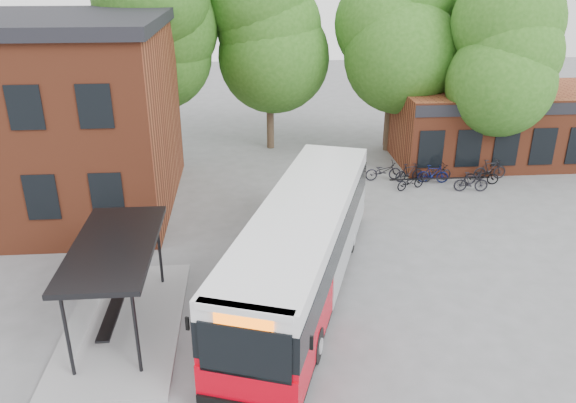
{
  "coord_description": "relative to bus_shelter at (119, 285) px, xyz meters",
  "views": [
    {
      "loc": [
        -0.55,
        -16.01,
        10.47
      ],
      "look_at": [
        1.02,
        3.78,
        2.0
      ],
      "focal_mm": 35.0,
      "sensor_mm": 36.0,
      "label": 1
    }
  ],
  "objects": [
    {
      "name": "bicycle_3",
      "position": [
        13.52,
        11.35,
        -0.97
      ],
      "size": [
        1.64,
        0.68,
        0.96
      ],
      "primitive_type": "imported",
      "rotation": [
        0.0,
        0.0,
        1.42
      ],
      "color": "#09103B",
      "rests_on": "ground"
    },
    {
      "name": "tree_0",
      "position": [
        -1.5,
        17.0,
        4.05
      ],
      "size": [
        7.92,
        7.92,
        11.0
      ],
      "primitive_type": null,
      "color": "#265516",
      "rests_on": "ground"
    },
    {
      "name": "bicycle_0",
      "position": [
        11.06,
        11.93,
        -0.95
      ],
      "size": [
        1.96,
        0.82,
        1.0
      ],
      "primitive_type": "imported",
      "rotation": [
        0.0,
        0.0,
        1.65
      ],
      "color": "black",
      "rests_on": "ground"
    },
    {
      "name": "ground",
      "position": [
        4.5,
        1.0,
        -1.45
      ],
      "size": [
        100.0,
        100.0,
        0.0
      ],
      "primitive_type": "plane",
      "color": "slate"
    },
    {
      "name": "city_bus",
      "position": [
        5.8,
        1.71,
        0.17
      ],
      "size": [
        6.67,
        12.98,
        3.25
      ],
      "primitive_type": null,
      "rotation": [
        0.0,
        0.0,
        -0.33
      ],
      "color": "#C80010",
      "rests_on": "ground"
    },
    {
      "name": "bicycle_5",
      "position": [
        15.01,
        10.01,
        -0.94
      ],
      "size": [
        1.72,
        0.63,
        1.01
      ],
      "primitive_type": "imported",
      "rotation": [
        0.0,
        0.0,
        1.48
      ],
      "color": "black",
      "rests_on": "ground"
    },
    {
      "name": "bus_shelter",
      "position": [
        0.0,
        0.0,
        0.0
      ],
      "size": [
        3.6,
        7.0,
        2.9
      ],
      "primitive_type": null,
      "color": "black",
      "rests_on": "ground"
    },
    {
      "name": "bicycle_2",
      "position": [
        12.11,
        10.54,
        -1.03
      ],
      "size": [
        1.68,
        1.13,
        0.84
      ],
      "primitive_type": "imported",
      "rotation": [
        0.0,
        0.0,
        1.97
      ],
      "color": "black",
      "rests_on": "ground"
    },
    {
      "name": "bicycle_4",
      "position": [
        13.78,
        11.57,
        -1.0
      ],
      "size": [
        1.8,
        0.98,
        0.9
      ],
      "primitive_type": "imported",
      "rotation": [
        0.0,
        0.0,
        1.81
      ],
      "color": "black",
      "rests_on": "ground"
    },
    {
      "name": "tree_2",
      "position": [
        12.5,
        17.0,
        4.05
      ],
      "size": [
        7.92,
        7.92,
        11.0
      ],
      "primitive_type": null,
      "color": "#265516",
      "rests_on": "ground"
    },
    {
      "name": "bicycle_1",
      "position": [
        12.37,
        11.67,
        -0.97
      ],
      "size": [
        1.65,
        0.81,
        0.95
      ],
      "primitive_type": "imported",
      "rotation": [
        0.0,
        0.0,
        1.81
      ],
      "color": "black",
      "rests_on": "ground"
    },
    {
      "name": "tree_1",
      "position": [
        5.5,
        18.0,
        3.75
      ],
      "size": [
        7.92,
        7.92,
        10.4
      ],
      "primitive_type": null,
      "color": "#265516",
      "rests_on": "ground"
    },
    {
      "name": "tree_3",
      "position": [
        17.5,
        13.0,
        3.19
      ],
      "size": [
        7.04,
        7.04,
        9.28
      ],
      "primitive_type": null,
      "color": "#265516",
      "rests_on": "ground"
    },
    {
      "name": "shop_row",
      "position": [
        19.5,
        15.0,
        0.55
      ],
      "size": [
        14.0,
        6.2,
        4.0
      ],
      "primitive_type": null,
      "color": "brown",
      "rests_on": "ground"
    },
    {
      "name": "bike_rail",
      "position": [
        13.78,
        11.0,
        -1.26
      ],
      "size": [
        5.2,
        0.1,
        0.38
      ],
      "primitive_type": null,
      "color": "black",
      "rests_on": "ground"
    },
    {
      "name": "bicycle_7",
      "position": [
        16.62,
        11.57,
        -0.9
      ],
      "size": [
        1.88,
        0.73,
        1.1
      ],
      "primitive_type": "imported",
      "rotation": [
        0.0,
        0.0,
        1.69
      ],
      "color": "black",
      "rests_on": "ground"
    },
    {
      "name": "bicycle_6",
      "position": [
        15.93,
        10.94,
        -1.0
      ],
      "size": [
        1.78,
        0.78,
        0.91
      ],
      "primitive_type": "imported",
      "rotation": [
        0.0,
        0.0,
        1.47
      ],
      "color": "black",
      "rests_on": "ground"
    }
  ]
}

